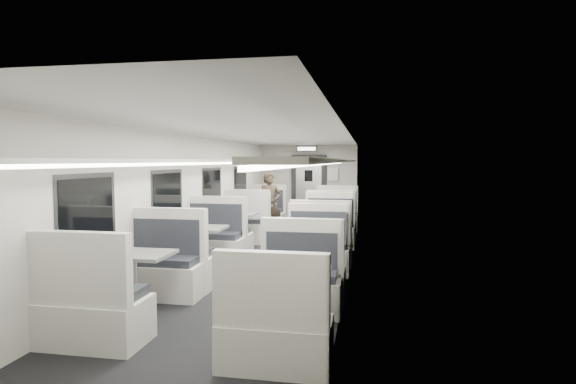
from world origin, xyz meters
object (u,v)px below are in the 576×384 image
at_px(booth_left_d, 133,284).
at_px(booth_right_d, 290,301).
at_px(booth_left_b, 235,231).
at_px(booth_left_a, 257,219).
at_px(passenger, 270,204).
at_px(booth_right_c, 312,261).
at_px(exit_sign, 307,149).
at_px(booth_left_c, 197,250).
at_px(vestibule_door, 309,189).
at_px(booth_right_a, 334,220).
at_px(booth_right_b, 326,235).

height_order(booth_left_d, booth_right_d, booth_left_d).
xyz_separation_m(booth_left_b, booth_left_d, (0.00, -4.30, 0.01)).
bearing_deg(booth_left_a, booth_left_b, -90.00).
relative_size(booth_left_a, passenger, 1.43).
xyz_separation_m(booth_left_a, booth_right_c, (2.00, -4.51, -0.02)).
bearing_deg(booth_left_a, exit_sign, 66.34).
bearing_deg(booth_left_d, exit_sign, 83.30).
bearing_deg(booth_left_c, vestibule_door, 81.77).
bearing_deg(booth_left_a, booth_right_a, 6.36).
relative_size(booth_right_a, exit_sign, 3.71).
height_order(booth_left_c, booth_right_d, booth_left_c).
xyz_separation_m(booth_left_c, booth_right_b, (2.00, 1.96, -0.01)).
distance_m(booth_left_a, booth_right_a, 2.01).
bearing_deg(exit_sign, booth_right_b, -77.36).
distance_m(booth_left_c, booth_right_b, 2.80).
height_order(booth_left_a, passenger, passenger).
bearing_deg(booth_right_b, booth_left_d, -116.30).
xyz_separation_m(booth_left_a, passenger, (0.39, -0.16, 0.40)).
xyz_separation_m(booth_left_d, booth_right_b, (2.00, 4.05, -0.00)).
bearing_deg(booth_right_b, booth_left_b, 172.78).
relative_size(booth_left_a, booth_right_d, 1.10).
distance_m(booth_left_b, booth_left_c, 2.22).
relative_size(booth_right_a, booth_right_d, 1.09).
height_order(booth_right_a, booth_right_b, booth_right_a).
xyz_separation_m(booth_left_d, booth_right_d, (2.00, -0.25, -0.03)).
bearing_deg(booth_right_a, vestibule_door, 111.43).
xyz_separation_m(passenger, exit_sign, (0.61, 2.45, 1.47)).
relative_size(booth_right_d, exit_sign, 3.40).
bearing_deg(booth_right_d, booth_left_d, 172.97).
distance_m(booth_left_d, booth_right_d, 2.02).
distance_m(booth_left_b, exit_sign, 4.71).
distance_m(booth_right_d, exit_sign, 9.01).
xyz_separation_m(booth_right_a, exit_sign, (-1.00, 2.06, 1.87)).
distance_m(booth_left_b, booth_right_c, 3.27).
height_order(booth_right_c, booth_right_d, booth_right_c).
height_order(booth_left_b, booth_right_b, booth_right_b).
relative_size(booth_left_a, booth_right_b, 1.03).
bearing_deg(booth_left_b, booth_right_c, -52.26).
distance_m(booth_right_b, booth_right_c, 2.33).
distance_m(booth_left_a, booth_right_c, 4.93).
height_order(booth_left_a, exit_sign, exit_sign).
distance_m(booth_right_b, vestibule_door, 5.09).
bearing_deg(booth_right_d, vestibule_door, 96.18).
xyz_separation_m(booth_left_c, vestibule_door, (1.00, 6.91, 0.62)).
xyz_separation_m(booth_left_b, booth_right_c, (2.00, -2.58, -0.01)).
bearing_deg(booth_right_b, vestibule_door, 101.42).
xyz_separation_m(booth_right_a, passenger, (-1.61, -0.39, 0.40)).
bearing_deg(booth_right_d, booth_right_c, 90.00).
bearing_deg(booth_right_c, booth_right_a, 90.00).
height_order(booth_left_b, passenger, passenger).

